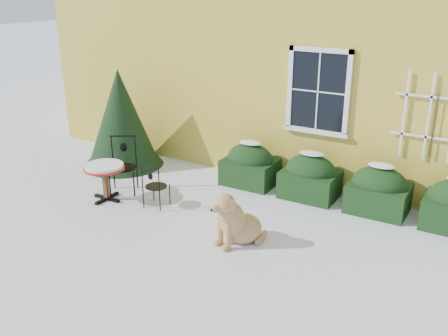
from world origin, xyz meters
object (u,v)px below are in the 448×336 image
Objects in this scene: dog at (236,222)px; evergreen_shrub at (122,128)px; patio_chair_near at (155,186)px; patio_chair_far at (123,165)px; bistro_table at (105,171)px.

evergreen_shrub is at bearing 179.13° from dog.
patio_chair_far is (-0.98, 0.26, 0.13)m from patio_chair_near.
bistro_table is 0.91× the size of patio_chair_near.
patio_chair_near is 0.86× the size of dog.
evergreen_shrub reaches higher than bistro_table.
bistro_table is 0.78× the size of dog.
patio_chair_far is at bearing -21.37° from patio_chair_near.
evergreen_shrub reaches higher than dog.
patio_chair_near is 1.03m from patio_chair_far.
bistro_table is at bearing -125.62° from patio_chair_far.
patio_chair_far reaches higher than patio_chair_near.
evergreen_shrub is 2.53m from patio_chair_near.
bistro_table is at bearing -58.33° from evergreen_shrub.
dog reaches higher than bistro_table.
patio_chair_near is at bearing 12.31° from bistro_table.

